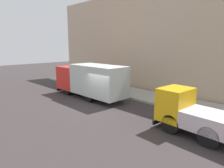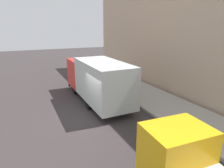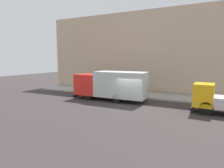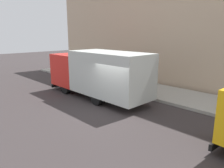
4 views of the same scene
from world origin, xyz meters
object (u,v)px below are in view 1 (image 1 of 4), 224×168
Objects in this scene: pedestrian_walking at (96,76)px; traffic_cone_orange at (87,83)px; large_utility_truck at (90,80)px; small_flatbed_truck at (194,114)px; street_sign_post at (115,79)px.

traffic_cone_orange is (-1.59, -0.25, -0.59)m from pedestrian_walking.
traffic_cone_orange is at bearing 56.78° from large_utility_truck.
traffic_cone_orange is at bearing -122.91° from pedestrian_walking.
large_utility_truck reaches higher than traffic_cone_orange.
small_flatbed_truck is 2.09× the size of street_sign_post.
pedestrian_walking is at bearing 74.67° from small_flatbed_truck.
large_utility_truck is 3.38× the size of street_sign_post.
small_flatbed_truck is 2.72× the size of pedestrian_walking.
traffic_cone_orange is 4.37m from street_sign_post.
pedestrian_walking is 2.55× the size of traffic_cone_orange.
large_utility_truck is 4.39× the size of pedestrian_walking.
street_sign_post is (3.31, 9.19, 0.43)m from small_flatbed_truck.
large_utility_truck is at bearing -123.10° from traffic_cone_orange.
street_sign_post is (-1.45, -4.49, 0.44)m from pedestrian_walking.
small_flatbed_truck reaches higher than traffic_cone_orange.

